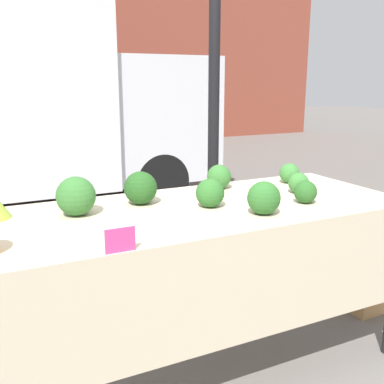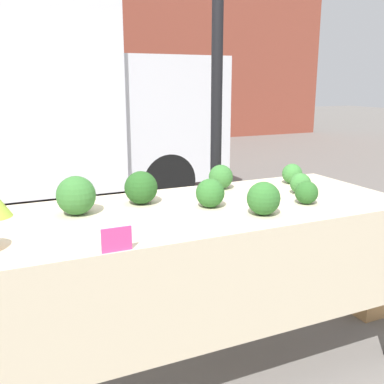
% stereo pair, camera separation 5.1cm
% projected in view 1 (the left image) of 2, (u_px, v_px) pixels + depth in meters
% --- Properties ---
extents(ground_plane, '(40.00, 40.00, 0.00)m').
position_uv_depth(ground_plane, '(192.00, 366.00, 2.41)').
color(ground_plane, slate).
extents(tent_pole, '(0.07, 0.07, 2.74)m').
position_uv_depth(tent_pole, '(214.00, 100.00, 2.77)').
color(tent_pole, black).
rests_on(tent_pole, ground_plane).
extents(market_table, '(2.19, 0.85, 0.88)m').
position_uv_depth(market_table, '(198.00, 233.00, 2.16)').
color(market_table, beige).
rests_on(market_table, ground_plane).
extents(broccoli_head_0, '(0.11, 0.11, 0.11)m').
position_uv_depth(broccoli_head_0, '(299.00, 183.00, 2.47)').
color(broccoli_head_0, '#387533').
rests_on(broccoli_head_0, market_table).
extents(broccoli_head_1, '(0.14, 0.14, 0.14)m').
position_uv_depth(broccoli_head_1, '(219.00, 177.00, 2.58)').
color(broccoli_head_1, '#336B2D').
rests_on(broccoli_head_1, market_table).
extents(broccoli_head_2, '(0.17, 0.17, 0.17)m').
position_uv_depth(broccoli_head_2, '(141.00, 188.00, 2.24)').
color(broccoli_head_2, '#23511E').
rests_on(broccoli_head_2, market_table).
extents(broccoli_head_3, '(0.14, 0.14, 0.14)m').
position_uv_depth(broccoli_head_3, '(210.00, 193.00, 2.19)').
color(broccoli_head_3, '#2D6628').
rests_on(broccoli_head_3, market_table).
extents(broccoli_head_4, '(0.16, 0.16, 0.16)m').
position_uv_depth(broccoli_head_4, '(264.00, 198.00, 2.07)').
color(broccoli_head_4, '#2D6628').
rests_on(broccoli_head_4, market_table).
extents(broccoli_head_5, '(0.18, 0.18, 0.18)m').
position_uv_depth(broccoli_head_5, '(76.00, 196.00, 2.05)').
color(broccoli_head_5, '#336B2D').
rests_on(broccoli_head_5, market_table).
extents(broccoli_head_6, '(0.12, 0.12, 0.12)m').
position_uv_depth(broccoli_head_6, '(305.00, 192.00, 2.27)').
color(broccoli_head_6, '#285B23').
rests_on(broccoli_head_6, market_table).
extents(broccoli_head_7, '(0.12, 0.12, 0.12)m').
position_uv_depth(broccoli_head_7, '(289.00, 173.00, 2.72)').
color(broccoli_head_7, '#387533').
rests_on(broccoli_head_7, market_table).
extents(price_sign, '(0.11, 0.01, 0.09)m').
position_uv_depth(price_sign, '(120.00, 240.00, 1.62)').
color(price_sign, '#E53D84').
rests_on(price_sign, market_table).
extents(produce_crate, '(0.48, 0.37, 0.25)m').
position_uv_depth(produce_crate, '(369.00, 284.00, 3.09)').
color(produce_crate, tan).
rests_on(produce_crate, ground_plane).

